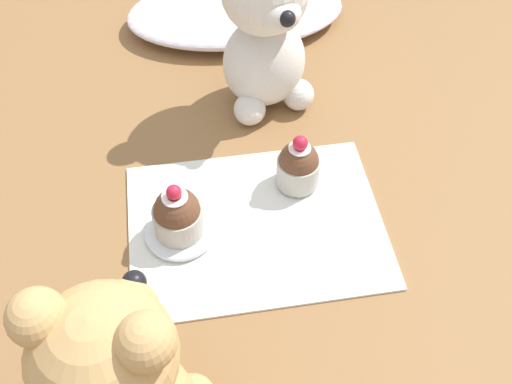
{
  "coord_description": "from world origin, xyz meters",
  "views": [
    {
      "loc": [
        -0.06,
        -0.36,
        0.51
      ],
      "look_at": [
        0.0,
        0.0,
        0.06
      ],
      "focal_mm": 42.0,
      "sensor_mm": 36.0,
      "label": 1
    }
  ],
  "objects_px": {
    "cupcake_near_cream_bear": "(298,165)",
    "cupcake_near_tan_bear": "(178,215)",
    "teddy_bear_cream": "(266,31)",
    "saucer_plate": "(180,231)"
  },
  "relations": [
    {
      "from": "teddy_bear_cream",
      "to": "cupcake_near_cream_bear",
      "type": "xyz_separation_m",
      "value": [
        0.01,
        -0.14,
        -0.07
      ]
    },
    {
      "from": "teddy_bear_cream",
      "to": "saucer_plate",
      "type": "relative_size",
      "value": 2.84
    },
    {
      "from": "cupcake_near_cream_bear",
      "to": "saucer_plate",
      "type": "relative_size",
      "value": 0.94
    },
    {
      "from": "cupcake_near_cream_bear",
      "to": "cupcake_near_tan_bear",
      "type": "bearing_deg",
      "value": -159.47
    },
    {
      "from": "saucer_plate",
      "to": "cupcake_near_tan_bear",
      "type": "distance_m",
      "value": 0.03
    },
    {
      "from": "teddy_bear_cream",
      "to": "saucer_plate",
      "type": "xyz_separation_m",
      "value": [
        -0.12,
        -0.19,
        -0.09
      ]
    },
    {
      "from": "saucer_plate",
      "to": "cupcake_near_tan_bear",
      "type": "height_order",
      "value": "cupcake_near_tan_bear"
    },
    {
      "from": "saucer_plate",
      "to": "cupcake_near_cream_bear",
      "type": "bearing_deg",
      "value": 20.53
    },
    {
      "from": "teddy_bear_cream",
      "to": "cupcake_near_tan_bear",
      "type": "height_order",
      "value": "teddy_bear_cream"
    },
    {
      "from": "cupcake_near_tan_bear",
      "to": "saucer_plate",
      "type": "bearing_deg",
      "value": 1.79
    }
  ]
}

